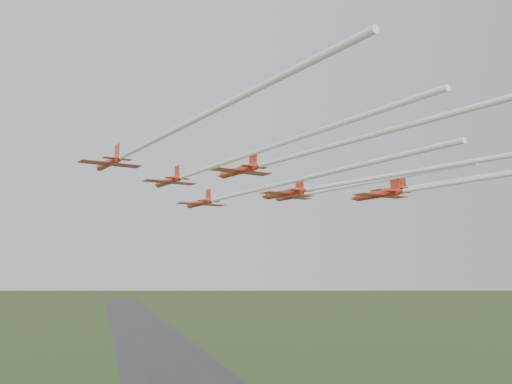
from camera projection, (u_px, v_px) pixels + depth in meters
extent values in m
cube|color=#353538|center=(154.00, 344.00, 276.20)|extent=(38.00, 900.00, 0.04)
cylinder|color=red|center=(199.00, 203.00, 109.27)|extent=(3.46, 9.02, 1.17)
cone|color=red|center=(188.00, 206.00, 113.94)|extent=(1.62, 2.15, 1.17)
cone|color=red|center=(211.00, 200.00, 104.86)|extent=(1.36, 1.51, 1.06)
ellipsoid|color=black|center=(195.00, 202.00, 111.14)|extent=(0.69, 1.09, 0.34)
cube|color=red|center=(201.00, 204.00, 108.50)|extent=(9.74, 5.09, 0.11)
cube|color=red|center=(209.00, 201.00, 105.72)|extent=(4.43, 2.33, 0.08)
cube|color=red|center=(208.00, 195.00, 106.06)|extent=(0.60, 1.87, 2.12)
cylinder|color=silver|center=(301.00, 179.00, 80.19)|extent=(15.24, 54.75, 0.64)
cylinder|color=red|center=(168.00, 181.00, 94.04)|extent=(3.38, 8.38, 1.09)
cone|color=red|center=(156.00, 185.00, 98.35)|extent=(1.54, 2.01, 1.09)
cone|color=red|center=(180.00, 177.00, 89.99)|extent=(1.28, 1.41, 0.99)
ellipsoid|color=black|center=(163.00, 181.00, 95.77)|extent=(0.66, 1.02, 0.32)
cube|color=red|center=(170.00, 182.00, 93.34)|extent=(9.07, 4.89, 0.10)
cube|color=red|center=(177.00, 178.00, 90.78)|extent=(4.13, 2.24, 0.08)
cube|color=red|center=(177.00, 172.00, 91.10)|extent=(0.59, 1.74, 1.98)
cylinder|color=silver|center=(271.00, 147.00, 67.53)|extent=(15.02, 50.16, 0.59)
cylinder|color=red|center=(290.00, 197.00, 107.71)|extent=(3.12, 7.45, 0.97)
cone|color=red|center=(277.00, 199.00, 111.52)|extent=(1.39, 1.80, 0.97)
cone|color=red|center=(304.00, 194.00, 104.13)|extent=(1.15, 1.27, 0.88)
ellipsoid|color=black|center=(285.00, 196.00, 109.24)|extent=(0.60, 0.91, 0.28)
cube|color=red|center=(292.00, 198.00, 107.09)|extent=(8.09, 4.46, 0.09)
cube|color=red|center=(301.00, 195.00, 104.83)|extent=(3.68, 2.04, 0.07)
cube|color=red|center=(300.00, 190.00, 105.11)|extent=(0.55, 1.54, 1.76)
cylinder|color=silver|center=(377.00, 181.00, 88.48)|extent=(11.15, 34.97, 0.53)
cylinder|color=red|center=(109.00, 163.00, 77.40)|extent=(3.27, 7.91, 1.03)
cone|color=red|center=(98.00, 168.00, 81.45)|extent=(1.47, 1.91, 1.03)
cone|color=red|center=(120.00, 158.00, 73.59)|extent=(1.22, 1.34, 0.94)
ellipsoid|color=black|center=(104.00, 163.00, 79.02)|extent=(0.63, 0.96, 0.30)
cube|color=red|center=(110.00, 164.00, 76.74)|extent=(8.59, 4.70, 0.09)
cube|color=red|center=(117.00, 159.00, 74.33)|extent=(3.91, 2.15, 0.07)
cube|color=red|center=(117.00, 151.00, 74.63)|extent=(0.57, 1.64, 1.87)
cylinder|color=silver|center=(202.00, 116.00, 53.68)|extent=(13.86, 44.57, 0.56)
cylinder|color=red|center=(284.00, 193.00, 89.60)|extent=(4.09, 8.38, 1.11)
cone|color=red|center=(264.00, 197.00, 93.74)|extent=(1.68, 2.09, 1.11)
cone|color=red|center=(305.00, 190.00, 85.71)|extent=(1.37, 1.49, 1.01)
ellipsoid|color=black|center=(276.00, 192.00, 91.27)|extent=(0.74, 1.04, 0.32)
cube|color=red|center=(288.00, 194.00, 88.93)|extent=(9.20, 5.61, 0.10)
cube|color=red|center=(301.00, 191.00, 86.47)|extent=(4.19, 2.57, 0.08)
cube|color=red|center=(300.00, 184.00, 86.78)|extent=(0.74, 1.73, 2.01)
cylinder|color=silver|center=(395.00, 175.00, 71.89)|extent=(12.54, 31.49, 0.60)
cylinder|color=red|center=(388.00, 191.00, 102.56)|extent=(3.29, 7.69, 1.00)
cone|color=red|center=(370.00, 194.00, 106.47)|extent=(1.45, 1.87, 1.00)
cone|color=red|center=(407.00, 188.00, 98.88)|extent=(1.20, 1.32, 0.91)
ellipsoid|color=black|center=(381.00, 190.00, 104.13)|extent=(0.63, 0.94, 0.29)
cube|color=red|center=(391.00, 191.00, 101.93)|extent=(8.37, 4.68, 0.09)
cube|color=red|center=(403.00, 188.00, 99.60)|extent=(3.81, 2.14, 0.07)
cube|color=red|center=(402.00, 183.00, 99.89)|extent=(0.58, 1.59, 1.82)
cylinder|color=red|center=(239.00, 171.00, 73.82)|extent=(3.41, 7.70, 1.01)
cone|color=red|center=(220.00, 176.00, 77.71)|extent=(1.48, 1.88, 1.01)
cone|color=red|center=(258.00, 166.00, 70.16)|extent=(1.22, 1.33, 0.92)
ellipsoid|color=black|center=(231.00, 170.00, 75.38)|extent=(0.64, 0.95, 0.29)
cube|color=red|center=(242.00, 172.00, 73.19)|extent=(8.40, 4.80, 0.09)
cube|color=red|center=(254.00, 167.00, 70.88)|extent=(3.82, 2.20, 0.07)
cube|color=red|center=(253.00, 159.00, 71.17)|extent=(0.61, 1.59, 1.83)
cylinder|color=silver|center=(357.00, 139.00, 55.72)|extent=(11.24, 32.47, 0.55)
cylinder|color=red|center=(377.00, 195.00, 88.42)|extent=(3.55, 8.81, 1.14)
cone|color=red|center=(354.00, 198.00, 92.95)|extent=(1.62, 2.12, 1.14)
cone|color=red|center=(401.00, 191.00, 84.16)|extent=(1.35, 1.49, 1.04)
ellipsoid|color=black|center=(368.00, 194.00, 90.24)|extent=(0.69, 1.07, 0.33)
cube|color=red|center=(381.00, 196.00, 87.68)|extent=(9.54, 5.14, 0.10)
cube|color=red|center=(396.00, 192.00, 84.99)|extent=(4.34, 2.35, 0.08)
cube|color=red|center=(395.00, 184.00, 85.32)|extent=(0.62, 1.83, 2.08)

